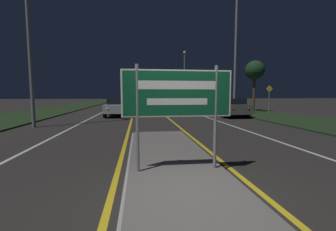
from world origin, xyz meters
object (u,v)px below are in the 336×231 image
at_px(car_approaching_0, 118,107).
at_px(car_approaching_1, 122,102).
at_px(highway_sign, 177,97).
at_px(car_receding_2, 177,100).
at_px(warning_sign, 269,96).
at_px(streetlight_right_far, 184,72).
at_px(car_approaching_2, 125,100).
at_px(car_receding_0, 229,107).
at_px(car_receding_1, 167,102).
at_px(streetlight_right_near, 236,35).

distance_m(car_approaching_0, car_approaching_1, 9.39).
height_order(highway_sign, car_approaching_1, highway_sign).
xyz_separation_m(car_receding_2, car_approaching_0, (-8.22, -20.31, -0.03)).
height_order(car_approaching_0, warning_sign, warning_sign).
distance_m(streetlight_right_far, warning_sign, 19.13).
bearing_deg(car_approaching_2, car_receding_0, -65.15).
bearing_deg(warning_sign, car_receding_2, 102.34).
bearing_deg(car_receding_1, streetlight_right_near, -68.83).
relative_size(streetlight_right_near, car_approaching_0, 2.50).
bearing_deg(car_receding_0, warning_sign, 19.82).
relative_size(streetlight_right_near, car_receding_0, 2.43).
distance_m(streetlight_right_far, car_approaching_0, 21.03).
xyz_separation_m(highway_sign, car_receding_0, (6.07, 11.84, -0.91)).
relative_size(car_approaching_2, warning_sign, 1.89).
bearing_deg(car_receding_1, car_approaching_0, -118.60).
bearing_deg(car_receding_1, car_approaching_2, 123.10).
height_order(car_receding_1, car_approaching_1, car_approaching_1).
height_order(car_approaching_2, warning_sign, warning_sign).
height_order(streetlight_right_near, car_approaching_0, streetlight_right_near).
bearing_deg(car_approaching_1, warning_sign, -35.66).
height_order(car_receding_2, car_approaching_1, car_approaching_1).
relative_size(highway_sign, car_approaching_0, 0.55).
relative_size(car_receding_2, car_approaching_0, 1.10).
distance_m(highway_sign, car_approaching_1, 22.89).
height_order(car_receding_1, car_approaching_2, car_receding_1).
height_order(car_receding_2, car_approaching_2, car_receding_2).
xyz_separation_m(streetlight_right_near, streetlight_right_far, (-0.03, 19.46, -0.99)).
xyz_separation_m(car_receding_1, car_approaching_2, (-5.59, 8.58, -0.03)).
distance_m(car_receding_0, car_receding_2, 21.79).
relative_size(car_receding_0, car_approaching_2, 0.95).
distance_m(car_approaching_0, car_approaching_2, 17.89).
relative_size(car_receding_0, car_receding_2, 0.93).
relative_size(car_approaching_0, warning_sign, 1.75).
relative_size(car_receding_0, car_approaching_0, 1.03).
xyz_separation_m(highway_sign, warning_sign, (10.29, 13.36, -0.13)).
xyz_separation_m(streetlight_right_far, car_receding_0, (-0.59, -19.93, -4.51)).
height_order(car_approaching_0, car_approaching_2, car_approaching_0).
relative_size(car_receding_1, car_approaching_0, 1.08).
distance_m(car_receding_1, warning_sign, 12.00).
relative_size(streetlight_right_near, car_approaching_1, 2.37).
bearing_deg(car_receding_2, car_approaching_0, -112.05).
bearing_deg(streetlight_right_near, car_receding_0, -142.70).
height_order(highway_sign, streetlight_right_near, streetlight_right_near).
distance_m(car_receding_0, car_approaching_2, 21.34).
bearing_deg(warning_sign, car_approaching_0, -179.84).
height_order(car_receding_0, car_approaching_2, car_receding_0).
xyz_separation_m(highway_sign, car_receding_1, (2.70, 22.63, -0.91)).
bearing_deg(warning_sign, car_receding_0, -160.18).
relative_size(streetlight_right_far, warning_sign, 3.61).
bearing_deg(car_approaching_2, car_approaching_1, -88.95).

